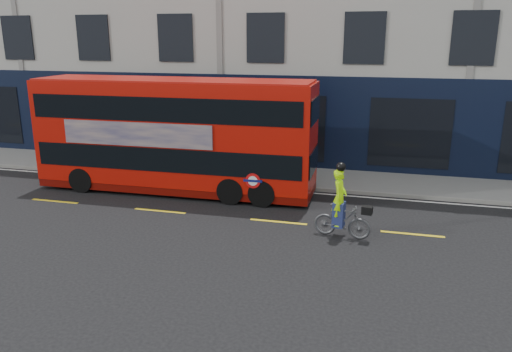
% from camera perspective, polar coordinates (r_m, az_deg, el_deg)
% --- Properties ---
extents(ground, '(120.00, 120.00, 0.00)m').
position_cam_1_polar(ground, '(15.57, -13.25, -5.71)').
color(ground, black).
rests_on(ground, ground).
extents(pavement, '(60.00, 3.00, 0.12)m').
position_cam_1_polar(pavement, '(21.21, -5.18, 0.56)').
color(pavement, slate).
rests_on(pavement, ground).
extents(kerb, '(60.00, 0.12, 0.13)m').
position_cam_1_polar(kerb, '(19.86, -6.63, -0.52)').
color(kerb, gray).
rests_on(kerb, ground).
extents(road_edge_line, '(58.00, 0.10, 0.01)m').
position_cam_1_polar(road_edge_line, '(19.61, -6.94, -0.93)').
color(road_edge_line, silver).
rests_on(road_edge_line, ground).
extents(lane_dashes, '(58.00, 0.12, 0.01)m').
position_cam_1_polar(lane_dashes, '(16.82, -10.91, -3.93)').
color(lane_dashes, gold).
rests_on(lane_dashes, ground).
extents(bus, '(10.26, 2.49, 4.12)m').
position_cam_1_polar(bus, '(18.43, -9.16, 4.66)').
color(bus, '#B41007').
rests_on(bus, ground).
extents(cyclist, '(1.68, 0.67, 2.21)m').
position_cam_1_polar(cyclist, '(14.41, 9.72, -4.12)').
color(cyclist, '#4B4C50').
rests_on(cyclist, ground).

